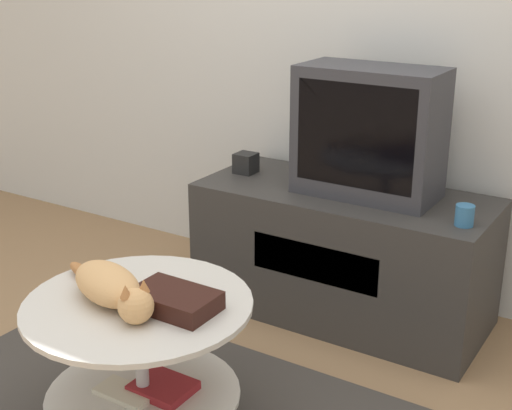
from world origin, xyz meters
name	(u,v)px	position (x,y,z in m)	size (l,w,h in m)	color
wall_back	(366,13)	(0.00, 1.47, 1.30)	(8.00, 0.05, 2.60)	silver
tv_stand	(342,253)	(0.11, 1.11, 0.29)	(1.28, 0.56, 0.58)	#33302D
tv	(369,132)	(0.20, 1.12, 0.85)	(0.59, 0.30, 0.54)	#333338
speaker	(246,163)	(-0.41, 1.11, 0.63)	(0.09, 0.09, 0.09)	black
mug	(465,215)	(0.66, 0.98, 0.62)	(0.07, 0.07, 0.08)	teal
coffee_table	(141,350)	(-0.06, -0.05, 0.34)	(0.73, 0.73, 0.49)	#B2B2B7
dvd_box	(174,300)	(0.07, -0.03, 0.54)	(0.27, 0.17, 0.06)	black
cat	(112,287)	(-0.12, -0.10, 0.57)	(0.50, 0.26, 0.13)	tan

